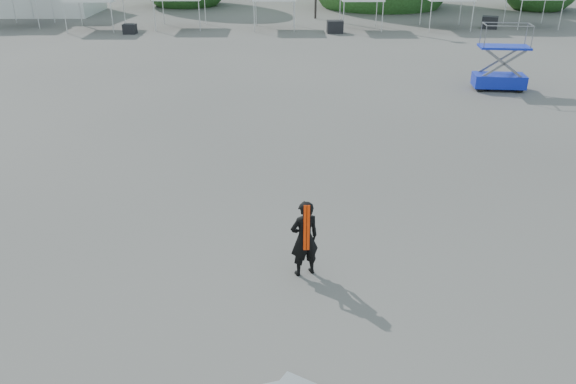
{
  "coord_description": "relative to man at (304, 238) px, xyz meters",
  "views": [
    {
      "loc": [
        0.55,
        -12.25,
        6.39
      ],
      "look_at": [
        0.64,
        -1.54,
        1.3
      ],
      "focal_mm": 35.0,
      "sensor_mm": 36.0,
      "label": 1
    }
  ],
  "objects": [
    {
      "name": "man",
      "position": [
        0.0,
        0.0,
        0.0
      ],
      "size": [
        0.7,
        0.58,
        1.63
      ],
      "rotation": [
        0.0,
        0.0,
        3.52
      ],
      "color": "black",
      "rests_on": "ground"
    },
    {
      "name": "crate_west",
      "position": [
        -10.4,
        28.05,
        -0.5
      ],
      "size": [
        0.85,
        0.69,
        0.63
      ],
      "primitive_type": "cube",
      "rotation": [
        0.0,
        0.0,
        -0.08
      ],
      "color": "black",
      "rests_on": "ground"
    },
    {
      "name": "crate_mid",
      "position": [
        3.0,
        28.25,
        -0.42
      ],
      "size": [
        1.05,
        0.84,
        0.8
      ],
      "primitive_type": "cube",
      "rotation": [
        0.0,
        0.0,
        0.04
      ],
      "color": "black",
      "rests_on": "ground"
    },
    {
      "name": "ground",
      "position": [
        -0.95,
        2.66,
        -0.82
      ],
      "size": [
        120.0,
        120.0,
        0.0
      ],
      "primitive_type": "plane",
      "color": "#474442",
      "rests_on": "ground"
    },
    {
      "name": "crate_east",
      "position": [
        13.76,
        29.96,
        -0.42
      ],
      "size": [
        1.25,
        1.12,
        0.8
      ],
      "primitive_type": "cube",
      "rotation": [
        0.0,
        0.0,
        -0.36
      ],
      "color": "black",
      "rests_on": "ground"
    },
    {
      "name": "scissor_lift",
      "position": [
        8.83,
        14.08,
        0.57
      ],
      "size": [
        2.23,
        1.3,
        2.75
      ],
      "rotation": [
        0.0,
        0.0,
        -0.11
      ],
      "color": "#0C1FA2",
      "rests_on": "ground"
    }
  ]
}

